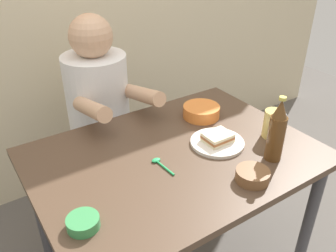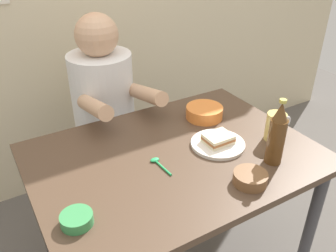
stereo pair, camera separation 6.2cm
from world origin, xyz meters
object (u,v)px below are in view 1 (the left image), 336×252
plate_orange (217,143)px  sandwich (218,137)px  beer_mug (273,124)px  dining_table (175,172)px  person_seated (98,95)px  stool (105,160)px  beer_bottle (277,132)px  soup_bowl_orange (201,111)px

plate_orange → sandwich: bearing=0.0°
beer_mug → dining_table: bearing=163.8°
person_seated → beer_mug: 0.88m
plate_orange → beer_mug: beer_mug is taller
sandwich → dining_table: bearing=167.3°
stool → sandwich: 0.83m
plate_orange → beer_bottle: (0.11, -0.19, 0.11)m
sandwich → beer_bottle: 0.24m
sandwich → beer_mug: bearing=-18.9°
sandwich → soup_bowl_orange: size_ratio=0.65×
person_seated → sandwich: 0.70m
beer_bottle → stool: bearing=111.7°
stool → plate_orange: 0.81m
dining_table → beer_bottle: size_ratio=4.20×
dining_table → beer_bottle: beer_bottle is taller
dining_table → person_seated: (-0.05, 0.62, 0.12)m
plate_orange → beer_mug: size_ratio=1.75×
dining_table → sandwich: bearing=-12.7°
plate_orange → sandwich: (0.00, 0.00, 0.02)m
person_seated → stool: bearing=90.0°
person_seated → plate_orange: person_seated is taller
dining_table → soup_bowl_orange: bearing=33.5°
stool → person_seated: bearing=-90.0°
person_seated → beer_bottle: person_seated is taller
dining_table → person_seated: person_seated is taller
dining_table → beer_mug: size_ratio=8.73×
beer_bottle → plate_orange: bearing=119.9°
plate_orange → beer_mug: bearing=-18.9°
beer_bottle → soup_bowl_orange: bearing=92.9°
sandwich → beer_mug: beer_mug is taller
stool → dining_table: bearing=-85.4°
stool → soup_bowl_orange: soup_bowl_orange is taller
sandwich → soup_bowl_orange: bearing=67.7°
beer_mug → beer_bottle: (-0.12, -0.11, 0.06)m
stool → sandwich: size_ratio=4.09×
dining_table → soup_bowl_orange: 0.35m
dining_table → beer_bottle: 0.43m
person_seated → sandwich: (0.23, -0.66, 0.01)m
beer_mug → beer_bottle: size_ratio=0.48×
stool → sandwich: bearing=-70.8°
dining_table → sandwich: 0.22m
beer_mug → soup_bowl_orange: size_ratio=0.74×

